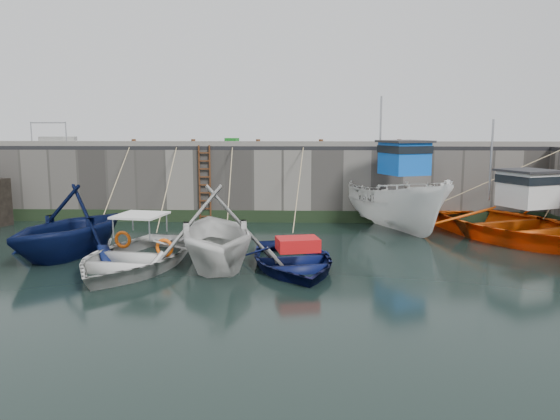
{
  "coord_description": "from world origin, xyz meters",
  "views": [
    {
      "loc": [
        1.93,
        -12.41,
        3.96
      ],
      "look_at": [
        1.28,
        5.57,
        1.2
      ],
      "focal_mm": 35.0,
      "sensor_mm": 36.0,
      "label": 1
    }
  ],
  "objects_px": {
    "bollard_a": "(134,142)",
    "ladder": "(205,184)",
    "bollard_b": "(193,143)",
    "bollard_c": "(258,143)",
    "fish_crate": "(232,141)",
    "boat_near_white": "(71,256)",
    "boat_far_white": "(395,202)",
    "bollard_e": "(399,143)",
    "boat_near_blue": "(134,267)",
    "boat_near_navy": "(292,267)",
    "bollard_d": "(321,143)",
    "boat_near_blacktrim": "(215,266)",
    "boat_far_orange": "(512,224)"
  },
  "relations": [
    {
      "from": "bollard_a",
      "to": "ladder",
      "type": "bearing_deg",
      "value": -6.38
    },
    {
      "from": "bollard_b",
      "to": "ladder",
      "type": "bearing_deg",
      "value": -33.86
    },
    {
      "from": "bollard_a",
      "to": "bollard_c",
      "type": "relative_size",
      "value": 1.0
    },
    {
      "from": "fish_crate",
      "to": "bollard_a",
      "type": "relative_size",
      "value": 1.96
    },
    {
      "from": "boat_near_white",
      "to": "boat_far_white",
      "type": "relative_size",
      "value": 0.68
    },
    {
      "from": "boat_far_white",
      "to": "bollard_e",
      "type": "relative_size",
      "value": 24.85
    },
    {
      "from": "bollard_c",
      "to": "boat_near_blue",
      "type": "bearing_deg",
      "value": -111.14
    },
    {
      "from": "ladder",
      "to": "bollard_a",
      "type": "height_order",
      "value": "bollard_a"
    },
    {
      "from": "boat_near_navy",
      "to": "boat_near_blue",
      "type": "bearing_deg",
      "value": 169.15
    },
    {
      "from": "ladder",
      "to": "fish_crate",
      "type": "distance_m",
      "value": 2.82
    },
    {
      "from": "boat_near_white",
      "to": "bollard_b",
      "type": "distance_m",
      "value": 7.68
    },
    {
      "from": "ladder",
      "to": "bollard_b",
      "type": "xyz_separation_m",
      "value": [
        -0.5,
        0.34,
        1.71
      ]
    },
    {
      "from": "boat_near_blue",
      "to": "bollard_a",
      "type": "height_order",
      "value": "bollard_a"
    },
    {
      "from": "fish_crate",
      "to": "bollard_d",
      "type": "distance_m",
      "value": 4.26
    },
    {
      "from": "boat_near_blacktrim",
      "to": "fish_crate",
      "type": "bearing_deg",
      "value": 80.24
    },
    {
      "from": "boat_near_blacktrim",
      "to": "boat_near_white",
      "type": "bearing_deg",
      "value": 153.64
    },
    {
      "from": "boat_near_white",
      "to": "boat_far_white",
      "type": "xyz_separation_m",
      "value": [
        10.79,
        4.96,
        1.06
      ]
    },
    {
      "from": "bollard_d",
      "to": "fish_crate",
      "type": "bearing_deg",
      "value": 156.26
    },
    {
      "from": "boat_near_blue",
      "to": "bollard_e",
      "type": "distance_m",
      "value": 12.13
    },
    {
      "from": "ladder",
      "to": "bollard_d",
      "type": "height_order",
      "value": "bollard_d"
    },
    {
      "from": "bollard_a",
      "to": "boat_near_blacktrim",
      "type": "bearing_deg",
      "value": -58.86
    },
    {
      "from": "bollard_c",
      "to": "fish_crate",
      "type": "bearing_deg",
      "value": 127.18
    },
    {
      "from": "boat_near_blue",
      "to": "bollard_e",
      "type": "xyz_separation_m",
      "value": [
        8.77,
        7.69,
        3.3
      ]
    },
    {
      "from": "boat_near_blue",
      "to": "bollard_c",
      "type": "height_order",
      "value": "bollard_c"
    },
    {
      "from": "boat_near_blue",
      "to": "boat_far_orange",
      "type": "distance_m",
      "value": 13.07
    },
    {
      "from": "bollard_d",
      "to": "bollard_c",
      "type": "bearing_deg",
      "value": 180.0
    },
    {
      "from": "boat_near_navy",
      "to": "bollard_a",
      "type": "xyz_separation_m",
      "value": [
        -6.71,
        7.57,
        3.3
      ]
    },
    {
      "from": "boat_far_white",
      "to": "bollard_e",
      "type": "height_order",
      "value": "boat_far_white"
    },
    {
      "from": "fish_crate",
      "to": "boat_near_white",
      "type": "bearing_deg",
      "value": -102.37
    },
    {
      "from": "bollard_e",
      "to": "bollard_d",
      "type": "bearing_deg",
      "value": 180.0
    },
    {
      "from": "bollard_e",
      "to": "boat_far_orange",
      "type": "bearing_deg",
      "value": -42.89
    },
    {
      "from": "bollard_b",
      "to": "bollard_e",
      "type": "height_order",
      "value": "same"
    },
    {
      "from": "boat_far_orange",
      "to": "bollard_d",
      "type": "distance_m",
      "value": 7.97
    },
    {
      "from": "boat_near_blue",
      "to": "boat_near_blacktrim",
      "type": "bearing_deg",
      "value": 14.96
    },
    {
      "from": "bollard_a",
      "to": "bollard_e",
      "type": "xyz_separation_m",
      "value": [
        11.0,
        0.0,
        0.0
      ]
    },
    {
      "from": "bollard_c",
      "to": "bollard_d",
      "type": "height_order",
      "value": "same"
    },
    {
      "from": "boat_near_white",
      "to": "fish_crate",
      "type": "relative_size",
      "value": 8.68
    },
    {
      "from": "bollard_c",
      "to": "bollard_d",
      "type": "bearing_deg",
      "value": 0.0
    },
    {
      "from": "boat_near_blacktrim",
      "to": "bollard_c",
      "type": "bearing_deg",
      "value": 71.17
    },
    {
      "from": "boat_near_navy",
      "to": "bollard_e",
      "type": "distance_m",
      "value": 9.3
    },
    {
      "from": "ladder",
      "to": "bollard_c",
      "type": "distance_m",
      "value": 2.81
    },
    {
      "from": "ladder",
      "to": "bollard_b",
      "type": "height_order",
      "value": "bollard_b"
    },
    {
      "from": "bollard_b",
      "to": "bollard_a",
      "type": "bearing_deg",
      "value": 180.0
    },
    {
      "from": "ladder",
      "to": "bollard_d",
      "type": "bearing_deg",
      "value": 4.0
    },
    {
      "from": "boat_far_white",
      "to": "ladder",
      "type": "bearing_deg",
      "value": 149.7
    },
    {
      "from": "bollard_b",
      "to": "boat_near_blacktrim",
      "type": "bearing_deg",
      "value": -74.91
    },
    {
      "from": "boat_near_blacktrim",
      "to": "boat_far_orange",
      "type": "distance_m",
      "value": 10.86
    },
    {
      "from": "boat_near_blacktrim",
      "to": "bollard_a",
      "type": "relative_size",
      "value": 17.79
    },
    {
      "from": "boat_near_navy",
      "to": "bollard_c",
      "type": "relative_size",
      "value": 16.64
    },
    {
      "from": "boat_near_white",
      "to": "bollard_d",
      "type": "relative_size",
      "value": 16.96
    }
  ]
}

